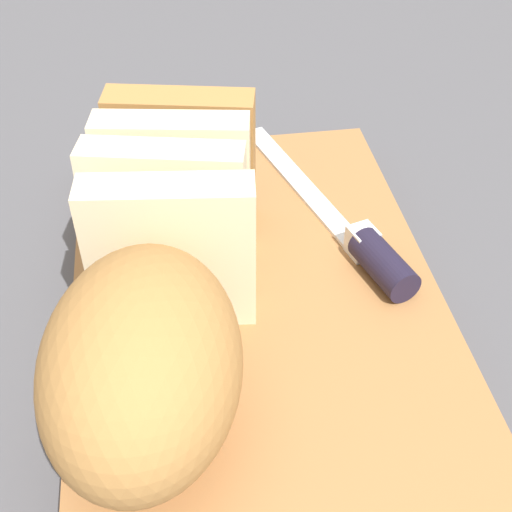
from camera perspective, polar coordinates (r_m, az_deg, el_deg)
name	(u,v)px	position (r m, az deg, el deg)	size (l,w,h in m)	color
ground_plane	(256,313)	(0.52, 0.00, -4.55)	(3.00, 3.00, 0.00)	#4C4C51
cutting_board	(256,300)	(0.51, 0.00, -3.57)	(0.40, 0.26, 0.03)	#9E6B3D
bread_loaf	(157,291)	(0.43, -7.93, -2.80)	(0.30, 0.15, 0.11)	#A8753D
bread_knife	(363,244)	(0.53, 8.55, 0.98)	(0.24, 0.10, 0.03)	silver
crumb_near_knife	(247,317)	(0.48, -0.69, -4.92)	(0.00, 0.00, 0.00)	#996633
crumb_near_loaf	(168,265)	(0.52, -7.07, -0.68)	(0.01, 0.01, 0.01)	#996633
crumb_stray_left	(223,235)	(0.55, -2.68, 1.68)	(0.00, 0.00, 0.00)	#996633
crumb_stray_right	(172,314)	(0.49, -6.71, -4.68)	(0.01, 0.01, 0.01)	#996633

